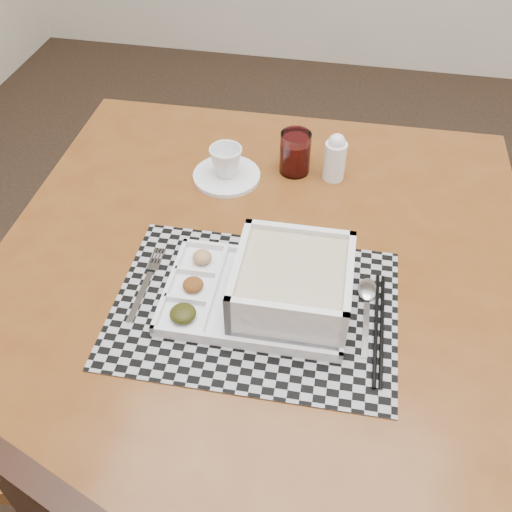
{
  "coord_description": "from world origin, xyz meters",
  "views": [
    {
      "loc": [
        -0.56,
        -0.67,
        1.54
      ],
      "look_at": [
        -0.7,
        0.04,
        0.82
      ],
      "focal_mm": 40.0,
      "sensor_mm": 36.0,
      "label": 1
    }
  ],
  "objects_px": {
    "juice_glass": "(295,154)",
    "creamer_bottle": "(335,158)",
    "dining_table": "(261,283)",
    "serving_tray": "(283,288)",
    "cup": "(226,161)"
  },
  "relations": [
    {
      "from": "juice_glass",
      "to": "creamer_bottle",
      "type": "xyz_separation_m",
      "value": [
        0.09,
        -0.01,
        0.01
      ]
    },
    {
      "from": "dining_table",
      "to": "juice_glass",
      "type": "xyz_separation_m",
      "value": [
        0.02,
        0.28,
        0.12
      ]
    },
    {
      "from": "serving_tray",
      "to": "cup",
      "type": "height_order",
      "value": "serving_tray"
    },
    {
      "from": "serving_tray",
      "to": "cup",
      "type": "xyz_separation_m",
      "value": [
        -0.18,
        0.34,
        0.0
      ]
    },
    {
      "from": "dining_table",
      "to": "serving_tray",
      "type": "height_order",
      "value": "serving_tray"
    },
    {
      "from": "serving_tray",
      "to": "juice_glass",
      "type": "distance_m",
      "value": 0.4
    },
    {
      "from": "juice_glass",
      "to": "creamer_bottle",
      "type": "height_order",
      "value": "creamer_bottle"
    },
    {
      "from": "dining_table",
      "to": "juice_glass",
      "type": "height_order",
      "value": "juice_glass"
    },
    {
      "from": "creamer_bottle",
      "to": "serving_tray",
      "type": "bearing_deg",
      "value": -97.51
    },
    {
      "from": "serving_tray",
      "to": "cup",
      "type": "bearing_deg",
      "value": 118.13
    },
    {
      "from": "serving_tray",
      "to": "creamer_bottle",
      "type": "xyz_separation_m",
      "value": [
        0.05,
        0.39,
        0.01
      ]
    },
    {
      "from": "cup",
      "to": "juice_glass",
      "type": "bearing_deg",
      "value": -0.98
    },
    {
      "from": "dining_table",
      "to": "cup",
      "type": "height_order",
      "value": "cup"
    },
    {
      "from": "dining_table",
      "to": "serving_tray",
      "type": "bearing_deg",
      "value": -62.27
    },
    {
      "from": "creamer_bottle",
      "to": "cup",
      "type": "bearing_deg",
      "value": -168.52
    }
  ]
}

